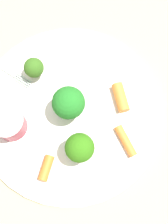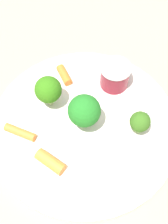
{
  "view_description": "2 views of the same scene",
  "coord_description": "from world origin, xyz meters",
  "px_view_note": "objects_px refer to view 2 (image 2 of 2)",
  "views": [
    {
      "loc": [
        0.11,
        -0.07,
        0.44
      ],
      "look_at": [
        0.02,
        0.01,
        0.03
      ],
      "focal_mm": 46.6,
      "sensor_mm": 36.0,
      "label": 1
    },
    {
      "loc": [
        -0.03,
        0.22,
        0.42
      ],
      "look_at": [
        0.0,
        -0.02,
        0.02
      ],
      "focal_mm": 48.69,
      "sensor_mm": 36.0,
      "label": 2
    }
  ],
  "objects_px": {
    "broccoli_floret_1": "(84,112)",
    "carrot_stick_2": "(20,132)",
    "carrot_stick_1": "(50,162)",
    "broccoli_floret_2": "(48,90)",
    "plate": "(84,126)",
    "broccoli_floret_0": "(140,123)",
    "carrot_stick_0": "(64,75)",
    "sauce_cup": "(115,76)"
  },
  "relations": [
    {
      "from": "carrot_stick_0",
      "to": "sauce_cup",
      "type": "bearing_deg",
      "value": 178.82
    },
    {
      "from": "carrot_stick_0",
      "to": "carrot_stick_1",
      "type": "bearing_deg",
      "value": 91.87
    },
    {
      "from": "broccoli_floret_0",
      "to": "broccoli_floret_1",
      "type": "relative_size",
      "value": 0.64
    },
    {
      "from": "carrot_stick_2",
      "to": "carrot_stick_1",
      "type": "bearing_deg",
      "value": 142.59
    },
    {
      "from": "plate",
      "to": "carrot_stick_0",
      "type": "relative_size",
      "value": 7.79
    },
    {
      "from": "broccoli_floret_0",
      "to": "carrot_stick_2",
      "type": "height_order",
      "value": "broccoli_floret_0"
    },
    {
      "from": "plate",
      "to": "broccoli_floret_0",
      "type": "bearing_deg",
      "value": 179.14
    },
    {
      "from": "carrot_stick_1",
      "to": "carrot_stick_2",
      "type": "bearing_deg",
      "value": -37.41
    },
    {
      "from": "plate",
      "to": "broccoli_floret_0",
      "type": "xyz_separation_m",
      "value": [
        -0.08,
        0.0,
        0.03
      ]
    },
    {
      "from": "plate",
      "to": "broccoli_floret_1",
      "type": "bearing_deg",
      "value": 99.91
    },
    {
      "from": "plate",
      "to": "carrot_stick_0",
      "type": "bearing_deg",
      "value": -62.25
    },
    {
      "from": "broccoli_floret_2",
      "to": "carrot_stick_1",
      "type": "height_order",
      "value": "broccoli_floret_2"
    },
    {
      "from": "carrot_stick_1",
      "to": "broccoli_floret_0",
      "type": "bearing_deg",
      "value": -150.15
    },
    {
      "from": "plate",
      "to": "broccoli_floret_1",
      "type": "distance_m",
      "value": 0.04
    },
    {
      "from": "sauce_cup",
      "to": "carrot_stick_0",
      "type": "height_order",
      "value": "sauce_cup"
    },
    {
      "from": "sauce_cup",
      "to": "broccoli_floret_0",
      "type": "distance_m",
      "value": 0.09
    },
    {
      "from": "sauce_cup",
      "to": "carrot_stick_0",
      "type": "distance_m",
      "value": 0.08
    },
    {
      "from": "plate",
      "to": "carrot_stick_1",
      "type": "relative_size",
      "value": 6.48
    },
    {
      "from": "plate",
      "to": "broccoli_floret_2",
      "type": "distance_m",
      "value": 0.08
    },
    {
      "from": "broccoli_floret_0",
      "to": "broccoli_floret_1",
      "type": "height_order",
      "value": "broccoli_floret_1"
    },
    {
      "from": "broccoli_floret_2",
      "to": "carrot_stick_1",
      "type": "bearing_deg",
      "value": 100.75
    },
    {
      "from": "carrot_stick_0",
      "to": "carrot_stick_2",
      "type": "distance_m",
      "value": 0.12
    },
    {
      "from": "broccoli_floret_1",
      "to": "broccoli_floret_2",
      "type": "height_order",
      "value": "broccoli_floret_1"
    },
    {
      "from": "broccoli_floret_0",
      "to": "carrot_stick_1",
      "type": "xyz_separation_m",
      "value": [
        0.12,
        0.07,
        -0.02
      ]
    },
    {
      "from": "broccoli_floret_2",
      "to": "sauce_cup",
      "type": "bearing_deg",
      "value": -152.25
    },
    {
      "from": "broccoli_floret_1",
      "to": "broccoli_floret_2",
      "type": "xyz_separation_m",
      "value": [
        0.06,
        -0.03,
        -0.0
      ]
    },
    {
      "from": "sauce_cup",
      "to": "broccoli_floret_1",
      "type": "distance_m",
      "value": 0.09
    },
    {
      "from": "sauce_cup",
      "to": "carrot_stick_2",
      "type": "distance_m",
      "value": 0.17
    },
    {
      "from": "sauce_cup",
      "to": "broccoli_floret_2",
      "type": "bearing_deg",
      "value": 27.75
    },
    {
      "from": "carrot_stick_0",
      "to": "carrot_stick_2",
      "type": "bearing_deg",
      "value": 66.75
    },
    {
      "from": "broccoli_floret_2",
      "to": "plate",
      "type": "bearing_deg",
      "value": 152.12
    },
    {
      "from": "broccoli_floret_1",
      "to": "carrot_stick_1",
      "type": "distance_m",
      "value": 0.08
    },
    {
      "from": "broccoli_floret_0",
      "to": "sauce_cup",
      "type": "bearing_deg",
      "value": -62.99
    },
    {
      "from": "broccoli_floret_1",
      "to": "carrot_stick_2",
      "type": "distance_m",
      "value": 0.1
    },
    {
      "from": "broccoli_floret_0",
      "to": "broccoli_floret_2",
      "type": "bearing_deg",
      "value": -12.91
    },
    {
      "from": "broccoli_floret_0",
      "to": "broccoli_floret_1",
      "type": "distance_m",
      "value": 0.08
    },
    {
      "from": "broccoli_floret_0",
      "to": "carrot_stick_1",
      "type": "height_order",
      "value": "broccoli_floret_0"
    },
    {
      "from": "broccoli_floret_2",
      "to": "carrot_stick_2",
      "type": "distance_m",
      "value": 0.08
    },
    {
      "from": "plate",
      "to": "sauce_cup",
      "type": "relative_size",
      "value": 5.92
    },
    {
      "from": "plate",
      "to": "broccoli_floret_1",
      "type": "height_order",
      "value": "broccoli_floret_1"
    },
    {
      "from": "broccoli_floret_0",
      "to": "broccoli_floret_1",
      "type": "xyz_separation_m",
      "value": [
        0.08,
        0.0,
        0.01
      ]
    },
    {
      "from": "plate",
      "to": "carrot_stick_2",
      "type": "distance_m",
      "value": 0.1
    }
  ]
}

